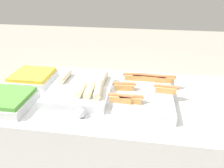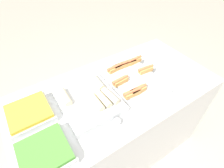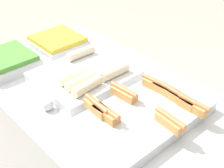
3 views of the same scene
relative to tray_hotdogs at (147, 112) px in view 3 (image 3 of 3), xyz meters
The scene contains 5 objects.
tray_hotdogs is the anchor object (origin of this frame).
tray_wraps 0.39m from the tray_hotdogs, behind, with size 0.38×0.44×0.10m.
tray_side_front 0.80m from the tray_hotdogs, 163.67° to the right, with size 0.27×0.27×0.07m.
tray_side_back 0.78m from the tray_hotdogs, behind, with size 0.27×0.27×0.07m.
serving_spoon_near 0.43m from the tray_hotdogs, 141.79° to the right, with size 0.22×0.05×0.05m.
Camera 3 is at (0.79, -0.76, 1.74)m, focal length 50.00 mm.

